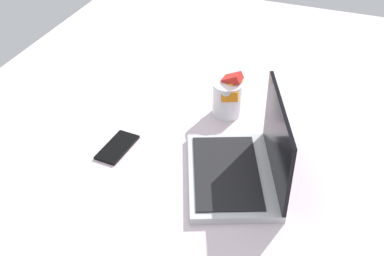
# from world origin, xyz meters

# --- Properties ---
(bed_mattress) EXTENTS (1.80, 1.40, 0.18)m
(bed_mattress) POSITION_xyz_m (0.00, 0.00, 0.09)
(bed_mattress) COLOR silver
(bed_mattress) RESTS_ON ground
(laptop) EXTENTS (0.39, 0.34, 0.23)m
(laptop) POSITION_xyz_m (0.30, 0.28, 0.22)
(laptop) COLOR #B7BABC
(laptop) RESTS_ON bed_mattress
(snack_cup) EXTENTS (0.10, 0.10, 0.14)m
(snack_cup) POSITION_xyz_m (0.03, 0.15, 0.24)
(snack_cup) COLOR silver
(snack_cup) RESTS_ON bed_mattress
(cell_phone) EXTENTS (0.14, 0.08, 0.01)m
(cell_phone) POSITION_xyz_m (0.30, -0.09, 0.18)
(cell_phone) COLOR black
(cell_phone) RESTS_ON bed_mattress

